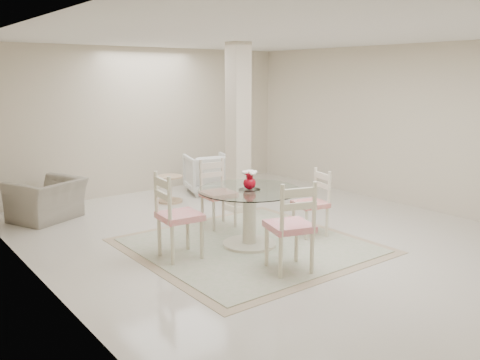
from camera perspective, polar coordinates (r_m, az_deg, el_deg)
ground at (r=7.17m, az=2.93°, el=-6.10°), size 7.00×7.00×0.00m
room_shell at (r=6.84m, az=3.09°, el=8.87°), size 6.02×7.02×2.71m
column at (r=8.20m, az=-0.20°, el=5.81°), size 0.30×0.30×2.70m
area_rug at (r=6.68m, az=1.05°, el=-7.37°), size 2.85×2.85×0.02m
dining_table at (r=6.57m, az=1.06°, el=-4.23°), size 1.32×1.32×0.76m
red_vase at (r=6.45m, az=1.11°, el=0.07°), size 0.19×0.18×0.25m
dining_chair_east at (r=7.05m, az=8.38°, el=-2.01°), size 0.48×0.48×1.02m
dining_chair_north at (r=7.41m, az=-2.69°, el=-0.92°), size 0.48×0.48×1.09m
dining_chair_west at (r=6.10m, az=-7.44°, el=-3.33°), size 0.51×0.51×1.18m
dining_chair_south at (r=5.65m, az=5.92°, el=-4.52°), size 0.59×0.59×1.17m
recliner_taupe at (r=8.33m, az=-20.86°, el=-2.09°), size 1.24×1.17×0.63m
armchair_white at (r=9.64m, az=-3.65°, el=0.76°), size 0.99×1.00×0.73m
side_table at (r=8.99m, az=-7.88°, el=-1.11°), size 0.45×0.45×0.47m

